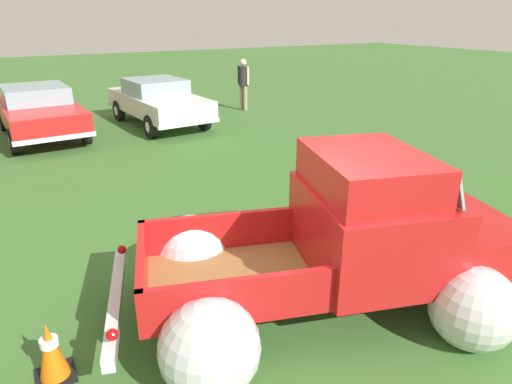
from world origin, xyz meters
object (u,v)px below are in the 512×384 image
object	(u,v)px
lane_cone_0	(51,351)
show_car_0	(39,109)
vintage_pickup_truck	(347,249)
spectator_0	(243,81)
show_car_1	(158,100)

from	to	relation	value
lane_cone_0	show_car_0	bearing A→B (deg)	84.87
show_car_0	lane_cone_0	distance (m)	10.17
lane_cone_0	vintage_pickup_truck	bearing A→B (deg)	-8.48
show_car_0	lane_cone_0	size ratio (longest dim) A/B	7.45
spectator_0	lane_cone_0	size ratio (longest dim) A/B	2.91
lane_cone_0	show_car_1	bearing A→B (deg)	66.28
show_car_1	lane_cone_0	world-z (taller)	show_car_1
show_car_0	show_car_1	size ratio (longest dim) A/B	1.05
vintage_pickup_truck	spectator_0	xyz separation A→B (m)	(4.59, 11.08, 0.30)
show_car_0	spectator_0	bearing A→B (deg)	91.14
vintage_pickup_truck	show_car_1	xyz separation A→B (m)	(1.12, 10.33, 0.03)
show_car_1	lane_cone_0	bearing A→B (deg)	-28.51
show_car_1	vintage_pickup_truck	bearing A→B (deg)	-10.95
vintage_pickup_truck	lane_cone_0	xyz separation A→B (m)	(-3.21, 0.48, -0.45)
show_car_0	lane_cone_0	bearing A→B (deg)	-7.99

